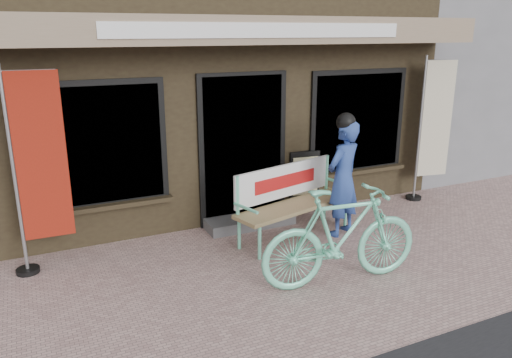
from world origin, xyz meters
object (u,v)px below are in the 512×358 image
nobori_red (37,169)px  bicycle (342,236)px  bench (291,196)px  person (343,176)px  nobori_cream (433,127)px  menu_stand (304,181)px

nobori_red → bicycle: bearing=-29.5°
bench → person: 0.76m
bench → person: (0.67, -0.24, 0.26)m
nobori_cream → bicycle: bearing=-137.9°
person → bicycle: bearing=-146.7°
person → nobori_cream: 2.35m
nobori_red → nobori_cream: nobori_red is taller
bicycle → menu_stand: 2.33m
person → nobori_cream: size_ratio=0.72×
bench → menu_stand: bearing=34.2°
bench → nobori_cream: bearing=-6.4°
bench → bicycle: size_ratio=1.01×
bicycle → nobori_red: 3.50m
nobori_cream → menu_stand: nobori_cream is taller
person → menu_stand: 1.06m
bicycle → menu_stand: (0.81, 2.19, -0.07)m
bicycle → bench: bearing=0.7°
menu_stand → bench: bearing=-124.6°
bicycle → nobori_red: size_ratio=0.78×
person → menu_stand: size_ratio=1.76×
bench → nobori_red: (-3.10, 0.32, 0.67)m
person → menu_stand: person is taller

